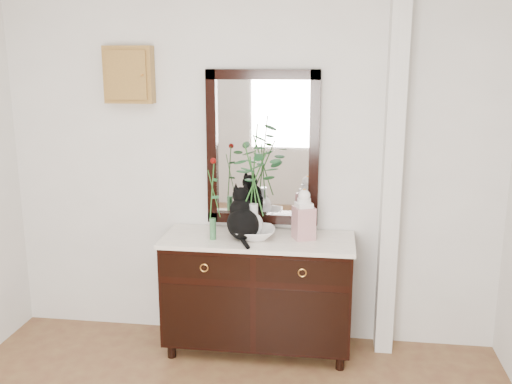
# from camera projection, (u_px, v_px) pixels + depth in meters

# --- Properties ---
(wall_back) EXTENTS (3.60, 0.04, 2.70)m
(wall_back) POSITION_uv_depth(u_px,v_px,m) (249.00, 160.00, 4.09)
(wall_back) COLOR silver
(wall_back) RESTS_ON ground
(pilaster) EXTENTS (0.12, 0.20, 2.70)m
(pilaster) POSITION_uv_depth(u_px,v_px,m) (392.00, 166.00, 3.88)
(pilaster) COLOR silver
(pilaster) RESTS_ON ground
(sideboard) EXTENTS (1.33, 0.52, 0.82)m
(sideboard) POSITION_uv_depth(u_px,v_px,m) (258.00, 288.00, 4.04)
(sideboard) COLOR black
(sideboard) RESTS_ON ground
(wall_mirror) EXTENTS (0.80, 0.06, 1.10)m
(wall_mirror) POSITION_uv_depth(u_px,v_px,m) (263.00, 148.00, 4.04)
(wall_mirror) COLOR black
(wall_mirror) RESTS_ON wall_back
(key_cabinet) EXTENTS (0.35, 0.10, 0.40)m
(key_cabinet) POSITION_uv_depth(u_px,v_px,m) (129.00, 75.00, 4.03)
(key_cabinet) COLOR brown
(key_cabinet) RESTS_ON wall_back
(cat) EXTENTS (0.35, 0.38, 0.36)m
(cat) POSITION_uv_depth(u_px,v_px,m) (243.00, 213.00, 3.89)
(cat) COLOR black
(cat) RESTS_ON sideboard
(lotus_bowl) EXTENTS (0.34, 0.34, 0.07)m
(lotus_bowl) POSITION_uv_depth(u_px,v_px,m) (254.00, 233.00, 3.93)
(lotus_bowl) COLOR white
(lotus_bowl) RESTS_ON sideboard
(vase_branches) EXTENTS (0.43, 0.43, 0.79)m
(vase_branches) POSITION_uv_depth(u_px,v_px,m) (254.00, 180.00, 3.85)
(vase_branches) COLOR silver
(vase_branches) RESTS_ON lotus_bowl
(bud_vase_rose) EXTENTS (0.08, 0.08, 0.58)m
(bud_vase_rose) POSITION_uv_depth(u_px,v_px,m) (212.00, 198.00, 3.85)
(bud_vase_rose) COLOR #386F43
(bud_vase_rose) RESTS_ON sideboard
(ginger_jar) EXTENTS (0.18, 0.18, 0.36)m
(ginger_jar) POSITION_uv_depth(u_px,v_px,m) (304.00, 214.00, 3.89)
(ginger_jar) COLOR silver
(ginger_jar) RESTS_ON sideboard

